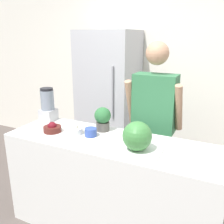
% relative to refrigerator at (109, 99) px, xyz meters
% --- Properties ---
extents(wall_back, '(8.00, 0.06, 2.60)m').
position_rel_refrigerator_xyz_m(wall_back, '(0.65, 0.38, 0.36)').
color(wall_back, white).
rests_on(wall_back, ground_plane).
extents(counter_island, '(1.90, 0.61, 0.93)m').
position_rel_refrigerator_xyz_m(counter_island, '(0.65, -1.26, -0.47)').
color(counter_island, white).
rests_on(counter_island, ground_plane).
extents(refrigerator, '(0.75, 0.68, 1.87)m').
position_rel_refrigerator_xyz_m(refrigerator, '(0.00, 0.00, 0.00)').
color(refrigerator, '#B7B7BC').
rests_on(refrigerator, ground_plane).
extents(person, '(0.57, 0.27, 1.75)m').
position_rel_refrigerator_xyz_m(person, '(0.85, -0.65, -0.03)').
color(person, '#4C608C').
rests_on(person, ground_plane).
extents(cutting_board, '(0.42, 0.25, 0.01)m').
position_rel_refrigerator_xyz_m(cutting_board, '(0.91, -1.37, -0.00)').
color(cutting_board, white).
rests_on(cutting_board, counter_island).
extents(watermelon, '(0.23, 0.23, 0.23)m').
position_rel_refrigerator_xyz_m(watermelon, '(0.93, -1.36, 0.12)').
color(watermelon, '#3D7F3D').
rests_on(watermelon, cutting_board).
extents(bowl_cherries, '(0.17, 0.17, 0.10)m').
position_rel_refrigerator_xyz_m(bowl_cherries, '(0.06, -1.32, 0.03)').
color(bowl_cherries, '#511E19').
rests_on(bowl_cherries, counter_island).
extents(bowl_cream, '(0.17, 0.17, 0.10)m').
position_rel_refrigerator_xyz_m(bowl_cream, '(0.27, -1.27, 0.03)').
color(bowl_cream, white).
rests_on(bowl_cream, counter_island).
extents(bowl_small_blue, '(0.11, 0.11, 0.07)m').
position_rel_refrigerator_xyz_m(bowl_small_blue, '(0.44, -1.25, 0.03)').
color(bowl_small_blue, '#334C9E').
rests_on(bowl_small_blue, counter_island).
extents(blender, '(0.15, 0.15, 0.35)m').
position_rel_refrigerator_xyz_m(blender, '(-0.19, -1.06, 0.16)').
color(blender, '#B7B7BC').
rests_on(blender, counter_island).
extents(potted_plant, '(0.16, 0.16, 0.23)m').
position_rel_refrigerator_xyz_m(potted_plant, '(0.47, -1.08, 0.11)').
color(potted_plant, '#514C47').
rests_on(potted_plant, counter_island).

